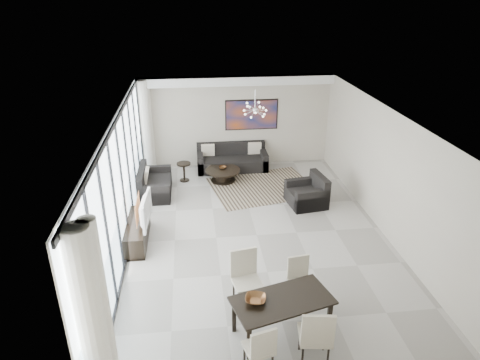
{
  "coord_description": "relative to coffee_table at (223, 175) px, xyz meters",
  "views": [
    {
      "loc": [
        -1.41,
        -8.54,
        5.38
      ],
      "look_at": [
        -0.35,
        0.45,
        1.25
      ],
      "focal_mm": 32.0,
      "sensor_mm": 36.0,
      "label": 1
    }
  ],
  "objects": [
    {
      "name": "window_wall",
      "position": [
        -2.31,
        -3.17,
        1.26
      ],
      "size": [
        0.37,
        8.95,
        2.9
      ],
      "color": "silver",
      "rests_on": "floor"
    },
    {
      "name": "tv_console",
      "position": [
        -2.22,
        -3.1,
        0.05
      ],
      "size": [
        0.46,
        1.62,
        0.51
      ],
      "primitive_type": "cube",
      "color": "black",
      "rests_on": "floor"
    },
    {
      "name": "dining_chair_ne",
      "position": [
        0.97,
        -5.48,
        0.3
      ],
      "size": [
        0.46,
        0.46,
        0.89
      ],
      "color": "beige",
      "rests_on": "floor"
    },
    {
      "name": "room_shell",
      "position": [
        1.0,
        -3.17,
        1.24
      ],
      "size": [
        6.0,
        9.0,
        2.9
      ],
      "color": "#A8A39B",
      "rests_on": "ground"
    },
    {
      "name": "dining_chair_nw",
      "position": [
        -0.03,
        -5.43,
        0.42
      ],
      "size": [
        0.58,
        0.58,
        1.08
      ],
      "color": "beige",
      "rests_on": "floor"
    },
    {
      "name": "dining_chair_sw",
      "position": [
        -0.01,
        -7.07,
        0.31
      ],
      "size": [
        0.5,
        0.5,
        0.9
      ],
      "color": "beige",
      "rests_on": "floor"
    },
    {
      "name": "dining_table",
      "position": [
        0.48,
        -6.27,
        0.39
      ],
      "size": [
        1.8,
        1.23,
        0.68
      ],
      "color": "black",
      "rests_on": "floor"
    },
    {
      "name": "chandelier",
      "position": [
        0.84,
        -0.67,
        2.14
      ],
      "size": [
        0.66,
        0.66,
        0.71
      ],
      "color": "silver",
      "rests_on": "room_shell"
    },
    {
      "name": "bowl_dining",
      "position": [
        0.03,
        -6.26,
        0.52
      ],
      "size": [
        0.41,
        0.41,
        0.08
      ],
      "primitive_type": "imported",
      "rotation": [
        0.0,
        0.0,
        -0.25
      ],
      "color": "brown",
      "rests_on": "dining_table"
    },
    {
      "name": "bowl_coffee",
      "position": [
        0.0,
        0.08,
        0.19
      ],
      "size": [
        0.24,
        0.24,
        0.07
      ],
      "primitive_type": "imported",
      "rotation": [
        0.0,
        0.0,
        0.1
      ],
      "color": "brown",
      "rests_on": "coffee_table"
    },
    {
      "name": "sofa_main",
      "position": [
        0.37,
        0.9,
        0.06
      ],
      "size": [
        2.2,
        0.9,
        0.8
      ],
      "color": "black",
      "rests_on": "floor"
    },
    {
      "name": "armchair",
      "position": [
        2.13,
        -1.77,
        0.07
      ],
      "size": [
        1.05,
        1.09,
        0.82
      ],
      "color": "black",
      "rests_on": "floor"
    },
    {
      "name": "dining_chair_se",
      "position": [
        0.84,
        -7.01,
        0.41
      ],
      "size": [
        0.56,
        0.56,
        1.07
      ],
      "color": "beige",
      "rests_on": "floor"
    },
    {
      "name": "soffit",
      "position": [
        0.54,
        1.13,
        2.56
      ],
      "size": [
        5.98,
        0.4,
        0.26
      ],
      "primitive_type": "cube",
      "color": "white",
      "rests_on": "room_shell"
    },
    {
      "name": "television",
      "position": [
        -2.06,
        -3.15,
        0.62
      ],
      "size": [
        0.21,
        1.11,
        0.64
      ],
      "primitive_type": "imported",
      "rotation": [
        0.0,
        0.0,
        1.51
      ],
      "color": "gray",
      "rests_on": "tv_console"
    },
    {
      "name": "side_table",
      "position": [
        -1.15,
        0.15,
        0.18
      ],
      "size": [
        0.42,
        0.42,
        0.57
      ],
      "color": "black",
      "rests_on": "floor"
    },
    {
      "name": "loveseat",
      "position": [
        -2.0,
        -0.64,
        0.06
      ],
      "size": [
        0.87,
        1.54,
        0.77
      ],
      "color": "black",
      "rests_on": "floor"
    },
    {
      "name": "rug",
      "position": [
        1.12,
        -0.57,
        -0.2
      ],
      "size": [
        3.26,
        2.75,
        0.01
      ],
      "primitive_type": "cube",
      "rotation": [
        0.0,
        0.0,
        0.21
      ],
      "color": "black",
      "rests_on": "floor"
    },
    {
      "name": "painting",
      "position": [
        1.04,
        1.3,
        1.44
      ],
      "size": [
        1.68,
        0.04,
        0.98
      ],
      "primitive_type": "cube",
      "color": "#A34416",
      "rests_on": "room_shell"
    },
    {
      "name": "coffee_table",
      "position": [
        0.0,
        0.0,
        0.0
      ],
      "size": [
        1.04,
        1.04,
        0.36
      ],
      "color": "black",
      "rests_on": "floor"
    }
  ]
}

